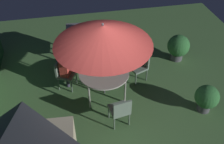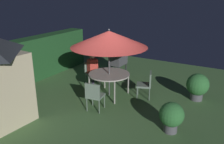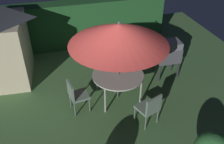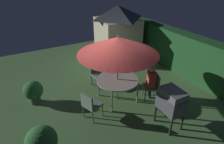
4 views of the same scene
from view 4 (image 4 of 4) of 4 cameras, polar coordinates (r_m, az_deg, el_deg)
The scene contains 12 objects.
ground_plane at distance 6.85m, azimuth -0.75°, elevation -6.22°, with size 11.00×11.00×0.00m, color #47703D.
hedge_backdrop at distance 8.47m, azimuth 20.64°, elevation 5.50°, with size 6.43×0.66×1.68m.
garden_shed at distance 9.33m, azimuth 1.71°, elevation 12.30°, with size 2.06×2.04×2.51m.
patio_table at distance 6.13m, azimuth 1.70°, elevation -2.67°, with size 1.38×1.38×0.79m.
patio_umbrella at distance 5.59m, azimuth 1.88°, elevation 8.13°, with size 2.49×2.49×2.28m.
bbq_grill at distance 5.28m, azimuth 17.73°, elevation -8.54°, with size 0.72×0.53×1.20m.
chair_near_shed at distance 6.45m, azimuth 12.45°, elevation -3.89°, with size 0.62×0.62×0.90m.
chair_far_side at distance 7.07m, azimuth -4.56°, elevation -0.14°, with size 0.53×0.53×0.90m.
chair_toward_hedge at distance 5.50m, azimuth -6.67°, elevation -9.71°, with size 0.59×0.60×0.90m.
potted_plant_by_shed at distance 4.79m, azimuth -20.72°, elevation -19.45°, with size 0.72×0.72×0.90m.
potted_plant_by_grill at distance 6.63m, azimuth -22.93°, elevation -5.41°, with size 0.63×0.63×0.81m.
person_in_red at distance 6.29m, azimuth 11.94°, elevation -1.91°, with size 0.41×0.36×1.26m.
Camera 4 is at (4.95, -2.64, 3.93)m, focal length 29.85 mm.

